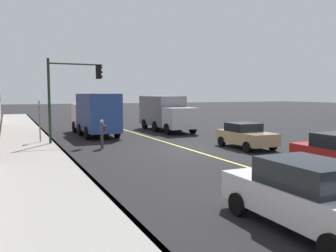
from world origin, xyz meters
The scene contains 11 objects.
ground centered at (0.00, 0.00, 0.00)m, with size 200.00×200.00×0.00m, color black.
sidewalk_slab centered at (0.00, 8.32, 0.07)m, with size 80.00×3.28×0.15m, color gray.
curb_edge centered at (0.00, 6.76, 0.07)m, with size 80.00×0.16×0.15m, color slate.
lane_stripe_center centered at (0.00, 0.00, 0.01)m, with size 80.00×0.16×0.01m, color #D8CC4C.
car_white centered at (-11.78, 3.17, 0.83)m, with size 4.52×1.92×1.66m.
car_tan centered at (-0.87, -3.26, 0.75)m, with size 3.81×1.99×1.48m.
truck_gray centered at (10.14, -3.00, 1.59)m, with size 7.26×2.53×2.99m.
truck_blue centered at (9.20, 3.29, 1.69)m, with size 7.47×2.44×3.20m.
pedestrian_with_backpack centered at (2.47, 4.45, 0.99)m, with size 0.45×0.46×1.69m.
traffic_light_mast centered at (4.94, 5.78, 3.65)m, with size 0.28×3.42×5.34m.
street_sign_post centered at (6.01, 7.59, 1.62)m, with size 0.60×0.08×2.75m.
Camera 1 is at (-17.78, 9.47, 3.19)m, focal length 37.92 mm.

